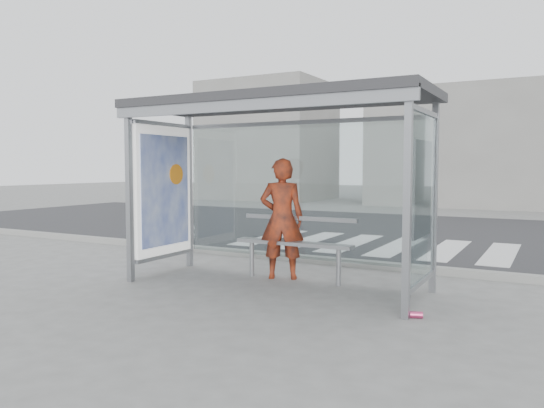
{
  "coord_description": "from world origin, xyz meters",
  "views": [
    {
      "loc": [
        3.43,
        -6.41,
        1.66
      ],
      "look_at": [
        -0.15,
        0.2,
        1.14
      ],
      "focal_mm": 35.0,
      "sensor_mm": 36.0,
      "label": 1
    }
  ],
  "objects": [
    {
      "name": "bench",
      "position": [
        0.06,
        0.5,
        0.55
      ],
      "size": [
        1.81,
        0.32,
        0.94
      ],
      "color": "gray",
      "rests_on": "ground"
    },
    {
      "name": "crosswalk",
      "position": [
        0.0,
        4.5,
        0.0
      ],
      "size": [
        5.55,
        3.0,
        0.0
      ],
      "color": "silver",
      "rests_on": "ground"
    },
    {
      "name": "bus_shelter",
      "position": [
        -0.37,
        0.06,
        1.98
      ],
      "size": [
        4.25,
        1.65,
        2.62
      ],
      "color": "gray",
      "rests_on": "ground"
    },
    {
      "name": "soda_can",
      "position": [
        2.1,
        -0.61,
        0.04
      ],
      "size": [
        0.15,
        0.11,
        0.07
      ],
      "primitive_type": "cylinder",
      "rotation": [
        0.0,
        1.57,
        0.32
      ],
      "color": "#E1427B",
      "rests_on": "ground"
    },
    {
      "name": "road",
      "position": [
        0.0,
        7.0,
        0.0
      ],
      "size": [
        30.0,
        10.0,
        0.01
      ],
      "primitive_type": "cube",
      "color": "#2A2B2D",
      "rests_on": "ground"
    },
    {
      "name": "building_left",
      "position": [
        -10.0,
        18.0,
        3.0
      ],
      "size": [
        6.0,
        5.0,
        6.0
      ],
      "primitive_type": "cube",
      "color": "slate",
      "rests_on": "ground"
    },
    {
      "name": "person",
      "position": [
        -0.17,
        0.54,
        0.9
      ],
      "size": [
        0.77,
        0.64,
        1.79
      ],
      "primitive_type": "imported",
      "rotation": [
        0.0,
        0.0,
        3.52
      ],
      "color": "#EA3F16",
      "rests_on": "ground"
    },
    {
      "name": "building_center",
      "position": [
        0.0,
        18.0,
        2.5
      ],
      "size": [
        8.0,
        5.0,
        5.0
      ],
      "primitive_type": "cube",
      "color": "slate",
      "rests_on": "ground"
    },
    {
      "name": "curb",
      "position": [
        0.0,
        1.95,
        0.06
      ],
      "size": [
        30.0,
        0.18,
        0.12
      ],
      "primitive_type": "cube",
      "color": "gray",
      "rests_on": "ground"
    },
    {
      "name": "ground",
      "position": [
        0.0,
        0.0,
        0.0
      ],
      "size": [
        80.0,
        80.0,
        0.0
      ],
      "primitive_type": "plane",
      "color": "slate",
      "rests_on": "ground"
    }
  ]
}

